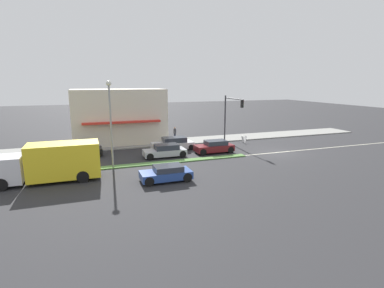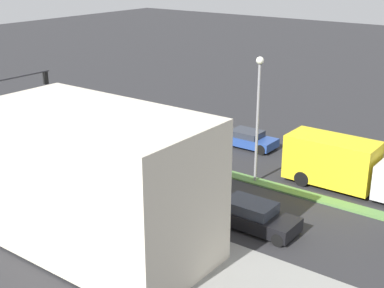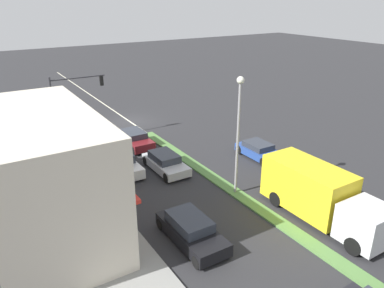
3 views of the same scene
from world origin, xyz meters
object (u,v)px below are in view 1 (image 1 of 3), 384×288
Objects in this scene: delivery_truck at (51,162)px; coupe_blue at (166,173)px; street_lamp at (110,113)px; warning_aframe_sign at (244,139)px; pedestrian at (175,133)px; sedan_maroon at (214,147)px; traffic_signal_main at (230,111)px; suv_black at (79,151)px; sedan_silver at (165,151)px; van_white at (173,144)px.

delivery_truck reaches higher than coupe_blue.
street_lamp is 17.75m from warning_aframe_sign.
street_lamp is 7.39m from coupe_blue.
pedestrian reaches higher than sedan_maroon.
street_lamp is (-6.12, 14.42, 0.88)m from traffic_signal_main.
coupe_blue is 11.80m from suv_black.
delivery_truck is 7.48m from suv_black.
coupe_blue is (-11.12, 10.94, -3.31)m from traffic_signal_main.
sedan_silver is (-7.24, 3.16, -0.41)m from pedestrian.
coupe_blue is (-7.20, 1.79, -0.03)m from sedan_silver.
delivery_truck is at bearing 106.08° from sedan_maroon.
street_lamp reaches higher than suv_black.
van_white is at bearing 53.26° from sedan_maroon.
sedan_maroon is (4.40, -15.27, -0.83)m from delivery_truck.
traffic_signal_main reaches higher than warning_aframe_sign.
van_white is 1.20× the size of coupe_blue.
warning_aframe_sign is at bearing -115.13° from pedestrian.
sedan_maroon is 13.71m from suv_black.
sedan_silver is 8.52m from suv_black.
street_lamp is 1.82× the size of sedan_maroon.
sedan_maroon is 0.91× the size of suv_black.
sedan_silver is (4.40, -9.90, -0.85)m from delivery_truck.
suv_black reaches higher than coupe_blue.
delivery_truck is at bearing 165.59° from suv_black.
sedan_maroon is (-3.92, 3.79, -3.26)m from traffic_signal_main.
pedestrian is (3.31, 6.00, -2.87)m from traffic_signal_main.
sedan_silver reaches higher than warning_aframe_sign.
warning_aframe_sign is at bearing -57.20° from sedan_maroon.
pedestrian is 0.45× the size of coupe_blue.
delivery_truck is 10.86m from sedan_silver.
coupe_blue reaches higher than warning_aframe_sign.
warning_aframe_sign is at bearing -71.84° from sedan_silver.
warning_aframe_sign is (-3.65, -7.78, -0.60)m from pedestrian.
coupe_blue is at bearing -147.96° from suv_black.
traffic_signal_main is 6.35m from sedan_maroon.
pedestrian reaches higher than coupe_blue.
delivery_truck is at bearing 113.97° from sedan_silver.
traffic_signal_main is 1.34× the size of sedan_silver.
delivery_truck reaches higher than sedan_silver.
sedan_maroon is at bearing 136.03° from traffic_signal_main.
street_lamp is 1.66× the size of suv_black.
warning_aframe_sign is 0.18× the size of van_white.
traffic_signal_main is 1.38× the size of sedan_maroon.
street_lamp reaches higher than van_white.
warning_aframe_sign is 0.19× the size of suv_black.
van_white reaches higher than warning_aframe_sign.
traffic_signal_main is 1.47× the size of coupe_blue.
traffic_signal_main reaches higher than van_white.
traffic_signal_main is at bearing -66.80° from sedan_silver.
suv_black is at bearing 93.74° from traffic_signal_main.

